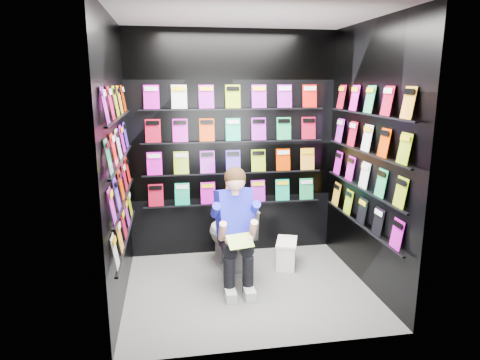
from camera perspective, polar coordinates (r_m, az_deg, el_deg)
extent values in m
plane|color=#5B5C59|center=(4.43, 1.08, -14.23)|extent=(2.40, 2.40, 0.00)
plane|color=white|center=(3.98, 1.25, 21.30)|extent=(2.40, 2.40, 0.00)
cube|color=black|center=(4.98, -0.98, 4.62)|extent=(2.40, 0.04, 2.60)
cube|color=black|center=(3.05, 4.63, -0.83)|extent=(2.40, 0.04, 2.60)
cube|color=black|center=(3.96, -16.17, 1.93)|extent=(0.04, 2.00, 2.60)
cube|color=black|center=(4.38, 16.78, 2.92)|extent=(0.04, 2.00, 2.60)
imported|color=silver|center=(4.76, -1.48, -7.40)|extent=(0.57, 0.82, 0.73)
cube|color=white|center=(4.88, 6.20, -9.84)|extent=(0.31, 0.41, 0.27)
cube|color=white|center=(4.83, 6.24, -8.21)|extent=(0.33, 0.43, 0.03)
cube|color=green|center=(4.01, -0.01, -8.15)|extent=(0.27, 0.19, 0.10)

